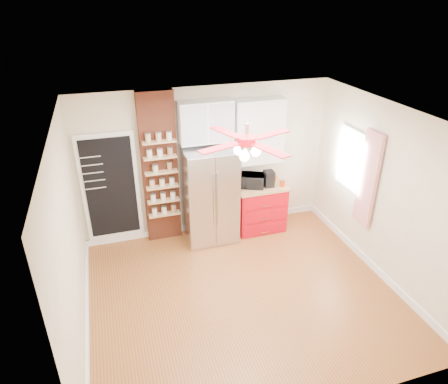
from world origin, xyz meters
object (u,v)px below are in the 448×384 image
object	(u,v)px
ceiling_fan	(247,141)
coffee_maker	(269,179)
fridge	(210,195)
canister_left	(282,183)
toaster_oven	(252,181)
pantry_jar_oats	(155,169)
red_cabinet	(259,207)

from	to	relation	value
ceiling_fan	coffee_maker	size ratio (longest dim) A/B	4.68
fridge	canister_left	distance (m)	1.35
toaster_oven	pantry_jar_oats	distance (m)	1.75
fridge	red_cabinet	size ratio (longest dim) A/B	1.86
fridge	toaster_oven	size ratio (longest dim) A/B	3.96
toaster_oven	coffee_maker	distance (m)	0.31
toaster_oven	canister_left	world-z (taller)	toaster_oven
fridge	pantry_jar_oats	distance (m)	1.07
fridge	toaster_oven	bearing A→B (deg)	3.55
coffee_maker	pantry_jar_oats	size ratio (longest dim) A/B	2.29
ceiling_fan	pantry_jar_oats	distance (m)	2.22
coffee_maker	fridge	bearing A→B (deg)	-178.92
red_cabinet	coffee_maker	world-z (taller)	coffee_maker
fridge	toaster_oven	xyz separation A→B (m)	(0.80, 0.05, 0.15)
pantry_jar_oats	toaster_oven	bearing A→B (deg)	-2.59
red_cabinet	ceiling_fan	bearing A→B (deg)	-118.71
ceiling_fan	pantry_jar_oats	size ratio (longest dim) A/B	10.71
canister_left	ceiling_fan	bearing A→B (deg)	-130.20
fridge	ceiling_fan	world-z (taller)	ceiling_fan
fridge	ceiling_fan	distance (m)	2.25
fridge	coffee_maker	size ratio (longest dim) A/B	5.85
pantry_jar_oats	fridge	bearing A→B (deg)	-8.01
fridge	toaster_oven	distance (m)	0.81
ceiling_fan	coffee_maker	xyz separation A→B (m)	(1.05, 1.61, -1.37)
red_cabinet	pantry_jar_oats	distance (m)	2.11
red_cabinet	toaster_oven	bearing A→B (deg)	-179.84
red_cabinet	coffee_maker	distance (m)	0.62
red_cabinet	canister_left	xyz separation A→B (m)	(0.37, -0.15, 0.51)
fridge	red_cabinet	xyz separation A→B (m)	(0.97, 0.05, -0.42)
ceiling_fan	toaster_oven	distance (m)	2.31
toaster_oven	coffee_maker	size ratio (longest dim) A/B	1.48
coffee_maker	canister_left	world-z (taller)	coffee_maker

